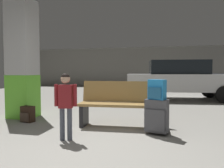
# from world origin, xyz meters

# --- Properties ---
(ground_plane) EXTENTS (18.00, 18.00, 0.10)m
(ground_plane) POSITION_xyz_m (0.00, 4.00, -0.05)
(ground_plane) COLOR gray
(garage_back_wall) EXTENTS (18.00, 0.12, 2.80)m
(garage_back_wall) POSITION_xyz_m (0.00, 12.86, 1.40)
(garage_back_wall) COLOR slate
(garage_back_wall) RESTS_ON ground_plane
(structural_pillar) EXTENTS (0.57, 0.57, 2.75)m
(structural_pillar) POSITION_xyz_m (-2.10, 1.89, 1.36)
(structural_pillar) COLOR #66C633
(structural_pillar) RESTS_ON ground_plane
(bench) EXTENTS (1.63, 0.62, 0.89)m
(bench) POSITION_xyz_m (0.30, 1.56, 0.44)
(bench) COLOR #9E7A42
(bench) RESTS_ON ground_plane
(suitcase) EXTENTS (0.42, 0.31, 0.60)m
(suitcase) POSITION_xyz_m (1.02, 1.12, 0.32)
(suitcase) COLOR #4C4C51
(suitcase) RESTS_ON ground_plane
(backpack_bright) EXTENTS (0.32, 0.27, 0.34)m
(backpack_bright) POSITION_xyz_m (1.02, 1.12, 0.77)
(backpack_bright) COLOR #268CD8
(backpack_bright) RESTS_ON suitcase
(child) EXTENTS (0.35, 0.20, 1.05)m
(child) POSITION_xyz_m (-0.36, 0.48, 0.65)
(child) COLOR #4C5160
(child) RESTS_ON ground_plane
(backpack_dark_floor) EXTENTS (0.31, 0.24, 0.34)m
(backpack_dark_floor) POSITION_xyz_m (-1.71, 1.46, 0.17)
(backpack_dark_floor) COLOR black
(backpack_dark_floor) RESTS_ON ground_plane
(parked_car_near) EXTENTS (4.26, 2.15, 1.51)m
(parked_car_near) POSITION_xyz_m (1.77, 6.21, 0.81)
(parked_car_near) COLOR silver
(parked_car_near) RESTS_ON ground_plane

